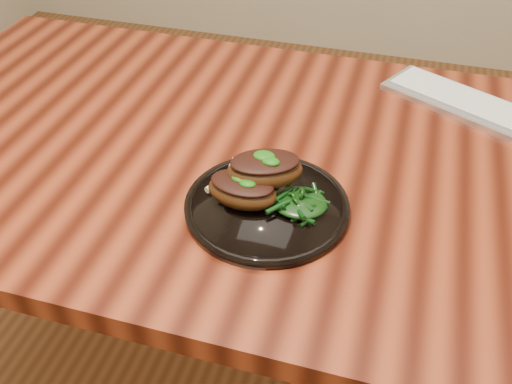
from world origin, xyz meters
TOP-DOWN VIEW (x-y plane):
  - desk at (0.00, 0.00)m, footprint 1.60×0.80m
  - plate at (-0.01, -0.15)m, footprint 0.25×0.25m
  - lamb_chop_front at (-0.05, -0.15)m, footprint 0.12×0.09m
  - lamb_chop_back at (-0.02, -0.12)m, footprint 0.14×0.11m
  - herb_smear at (-0.04, -0.09)m, footprint 0.08×0.05m
  - greens_heap at (0.04, -0.14)m, footprint 0.08×0.08m
  - keyboard at (0.30, 0.24)m, footprint 0.39×0.28m

SIDE VIEW (x-z plane):
  - desk at x=0.00m, z-range 0.29..1.04m
  - plate at x=-0.01m, z-range 0.75..0.77m
  - keyboard at x=0.30m, z-range 0.75..0.77m
  - herb_smear at x=-0.04m, z-range 0.76..0.77m
  - greens_heap at x=0.04m, z-range 0.76..0.79m
  - lamb_chop_front at x=-0.05m, z-range 0.76..0.81m
  - lamb_chop_back at x=-0.02m, z-range 0.78..0.83m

